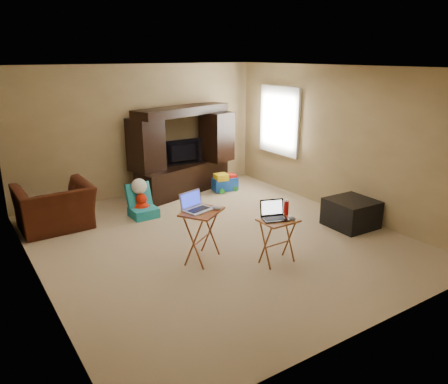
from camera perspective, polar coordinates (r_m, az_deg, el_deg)
floor at (r=6.63m, az=-0.95°, el=-6.16°), size 5.50×5.50×0.00m
ceiling at (r=6.07m, az=-1.07°, el=15.98°), size 5.50×5.50×0.00m
wall_back at (r=8.64m, az=-10.86°, el=7.82°), size 5.00×0.00×5.00m
wall_front at (r=4.26m, az=19.14°, el=-2.92°), size 5.00×0.00×5.00m
wall_left at (r=5.38m, az=-24.16°, el=0.70°), size 0.00×5.50×5.50m
wall_right at (r=7.82m, az=14.78°, el=6.55°), size 0.00×5.50×5.50m
window_pane at (r=8.88m, az=7.33°, el=9.23°), size 0.00×1.20×1.20m
window_frame at (r=8.87m, az=7.23°, el=9.22°), size 0.06×1.14×1.34m
entertainment_center at (r=8.65m, az=-5.35°, el=5.41°), size 2.16×1.08×1.71m
television at (r=8.61m, az=-5.20°, el=5.13°), size 0.87×0.13×0.50m
recliner at (r=7.39m, az=-21.23°, el=-1.86°), size 1.13×0.99×0.72m
child_rocker at (r=7.54m, az=-10.55°, el=-1.14°), size 0.44×0.50×0.58m
plush_toy at (r=7.64m, az=-10.70°, el=-1.61°), size 0.36×0.30×0.40m
push_toy at (r=8.85m, az=0.12°, el=1.33°), size 0.56×0.44×0.38m
ottoman at (r=7.33m, az=16.28°, el=-2.66°), size 0.72×0.72×0.45m
tray_table_left at (r=5.86m, az=-2.88°, el=-5.72°), size 0.69×0.66×0.71m
tray_table_right at (r=5.85m, az=7.00°, el=-6.38°), size 0.47×0.38×0.61m
laptop_left at (r=5.70m, az=-3.36°, el=-1.31°), size 0.43×0.39×0.24m
laptop_right at (r=5.68m, az=6.72°, el=-2.47°), size 0.39×0.36×0.24m
mouse_left at (r=5.76m, az=-0.95°, el=-2.05°), size 0.14×0.17×0.06m
mouse_right at (r=5.72m, az=8.89°, el=-3.43°), size 0.11×0.14×0.05m
water_bottle at (r=5.88m, az=8.14°, el=-2.08°), size 0.06×0.06×0.19m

